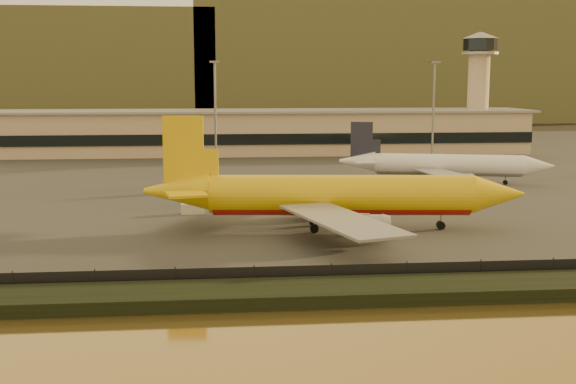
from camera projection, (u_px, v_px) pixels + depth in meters
name	position (u px, v px, depth m)	size (l,w,h in m)	color
ground	(298.00, 258.00, 87.56)	(900.00, 900.00, 0.00)	black
embankment	(317.00, 293.00, 70.74)	(320.00, 7.00, 1.40)	black
tarmac	(256.00, 166.00, 180.98)	(320.00, 220.00, 0.20)	#2D2D2D
perimeter_fence	(312.00, 276.00, 74.58)	(300.00, 0.05, 2.20)	black
terminal_building	(200.00, 133.00, 208.70)	(202.00, 25.00, 12.60)	tan
control_tower	(479.00, 79.00, 219.78)	(11.20, 11.20, 35.50)	tan
apron_light_masts	(328.00, 106.00, 160.35)	(152.20, 12.20, 25.40)	slate
distant_hills	(197.00, 63.00, 415.16)	(470.00, 160.00, 70.00)	brown
dhl_cargo_jet	(334.00, 196.00, 102.50)	(54.29, 52.91, 16.21)	#DDB30B
white_narrowbody_jet	(445.00, 165.00, 148.82)	(43.05, 41.16, 12.53)	white
gse_vehicle_yellow	(345.00, 205.00, 117.49)	(4.12, 1.85, 1.85)	#DDB30B
gse_vehicle_white	(193.00, 208.00, 115.21)	(3.72, 1.68, 1.68)	white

